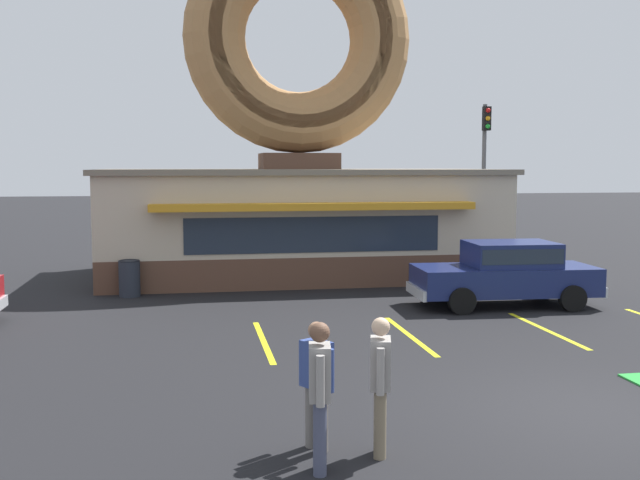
{
  "coord_description": "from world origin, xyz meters",
  "views": [
    {
      "loc": [
        -5.52,
        -9.52,
        3.46
      ],
      "look_at": [
        -2.99,
        5.0,
        2.0
      ],
      "focal_mm": 42.0,
      "sensor_mm": 36.0,
      "label": 1
    }
  ],
  "objects_px": {
    "pedestrian_leather_jacket_man": "(320,389)",
    "traffic_light_pole": "(485,159)",
    "pedestrian_hooded_kid": "(316,379)",
    "car_navy": "(507,271)",
    "trash_bin": "(129,278)",
    "pedestrian_blue_sweater_man": "(380,379)"
  },
  "relations": [
    {
      "from": "pedestrian_blue_sweater_man",
      "to": "trash_bin",
      "type": "height_order",
      "value": "pedestrian_blue_sweater_man"
    },
    {
      "from": "pedestrian_leather_jacket_man",
      "to": "traffic_light_pole",
      "type": "bearing_deg",
      "value": 63.06
    },
    {
      "from": "pedestrian_blue_sweater_man",
      "to": "traffic_light_pole",
      "type": "xyz_separation_m",
      "value": [
        8.95,
        18.8,
        2.78
      ]
    },
    {
      "from": "car_navy",
      "to": "pedestrian_leather_jacket_man",
      "type": "distance_m",
      "value": 11.1
    },
    {
      "from": "car_navy",
      "to": "pedestrian_hooded_kid",
      "type": "relative_size",
      "value": 2.92
    },
    {
      "from": "pedestrian_hooded_kid",
      "to": "trash_bin",
      "type": "height_order",
      "value": "pedestrian_hooded_kid"
    },
    {
      "from": "pedestrian_hooded_kid",
      "to": "trash_bin",
      "type": "relative_size",
      "value": 1.63
    },
    {
      "from": "pedestrian_blue_sweater_man",
      "to": "pedestrian_leather_jacket_man",
      "type": "distance_m",
      "value": 0.88
    },
    {
      "from": "pedestrian_hooded_kid",
      "to": "trash_bin",
      "type": "bearing_deg",
      "value": 105.12
    },
    {
      "from": "car_navy",
      "to": "pedestrian_blue_sweater_man",
      "type": "xyz_separation_m",
      "value": [
        -5.48,
        -8.79,
        0.06
      ]
    },
    {
      "from": "car_navy",
      "to": "traffic_light_pole",
      "type": "xyz_separation_m",
      "value": [
        3.46,
        10.01,
        2.84
      ]
    },
    {
      "from": "pedestrian_blue_sweater_man",
      "to": "traffic_light_pole",
      "type": "bearing_deg",
      "value": 64.55
    },
    {
      "from": "traffic_light_pole",
      "to": "pedestrian_hooded_kid",
      "type": "bearing_deg",
      "value": -117.6
    },
    {
      "from": "pedestrian_hooded_kid",
      "to": "pedestrian_leather_jacket_man",
      "type": "xyz_separation_m",
      "value": [
        -0.08,
        -0.69,
        0.09
      ]
    },
    {
      "from": "pedestrian_hooded_kid",
      "to": "traffic_light_pole",
      "type": "relative_size",
      "value": 0.27
    },
    {
      "from": "pedestrian_hooded_kid",
      "to": "pedestrian_blue_sweater_man",
      "type": "bearing_deg",
      "value": -24.32
    },
    {
      "from": "trash_bin",
      "to": "traffic_light_pole",
      "type": "distance_m",
      "value": 14.91
    },
    {
      "from": "trash_bin",
      "to": "traffic_light_pole",
      "type": "xyz_separation_m",
      "value": [
        12.76,
        7.0,
        3.21
      ]
    },
    {
      "from": "pedestrian_hooded_kid",
      "to": "car_navy",
      "type": "bearing_deg",
      "value": 53.77
    },
    {
      "from": "pedestrian_hooded_kid",
      "to": "pedestrian_leather_jacket_man",
      "type": "distance_m",
      "value": 0.7
    },
    {
      "from": "car_navy",
      "to": "pedestrian_hooded_kid",
      "type": "height_order",
      "value": "car_navy"
    },
    {
      "from": "pedestrian_hooded_kid",
      "to": "trash_bin",
      "type": "xyz_separation_m",
      "value": [
        -3.1,
        11.47,
        -0.38
      ]
    }
  ]
}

